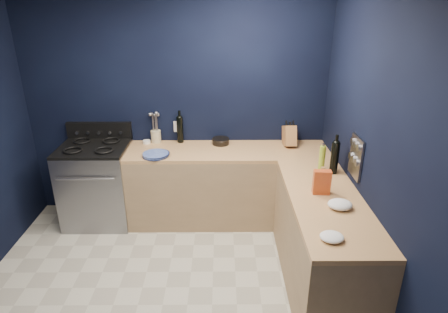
{
  "coord_description": "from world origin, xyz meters",
  "views": [
    {
      "loc": [
        0.52,
        -2.6,
        2.51
      ],
      "look_at": [
        0.55,
        1.0,
        1.0
      ],
      "focal_mm": 30.61,
      "sensor_mm": 36.0,
      "label": 1
    }
  ],
  "objects_px": {
    "gas_range": "(98,185)",
    "knife_block": "(289,136)",
    "utensil_crock": "(156,136)",
    "crouton_bag": "(322,182)",
    "plate_stack": "(156,155)"
  },
  "relations": [
    {
      "from": "gas_range",
      "to": "knife_block",
      "type": "height_order",
      "value": "knife_block"
    },
    {
      "from": "utensil_crock",
      "to": "knife_block",
      "type": "distance_m",
      "value": 1.57
    },
    {
      "from": "knife_block",
      "to": "crouton_bag",
      "type": "distance_m",
      "value": 1.19
    },
    {
      "from": "plate_stack",
      "to": "crouton_bag",
      "type": "distance_m",
      "value": 1.82
    },
    {
      "from": "gas_range",
      "to": "crouton_bag",
      "type": "relative_size",
      "value": 4.17
    },
    {
      "from": "gas_range",
      "to": "plate_stack",
      "type": "height_order",
      "value": "plate_stack"
    },
    {
      "from": "plate_stack",
      "to": "gas_range",
      "type": "bearing_deg",
      "value": 167.08
    },
    {
      "from": "gas_range",
      "to": "plate_stack",
      "type": "distance_m",
      "value": 0.88
    },
    {
      "from": "plate_stack",
      "to": "crouton_bag",
      "type": "xyz_separation_m",
      "value": [
        1.6,
        -0.86,
        0.09
      ]
    },
    {
      "from": "knife_block",
      "to": "crouton_bag",
      "type": "xyz_separation_m",
      "value": [
        0.09,
        -1.19,
        -0.01
      ]
    },
    {
      "from": "knife_block",
      "to": "crouton_bag",
      "type": "height_order",
      "value": "knife_block"
    },
    {
      "from": "utensil_crock",
      "to": "crouton_bag",
      "type": "relative_size",
      "value": 0.66
    },
    {
      "from": "knife_block",
      "to": "plate_stack",
      "type": "bearing_deg",
      "value": -171.23
    },
    {
      "from": "gas_range",
      "to": "crouton_bag",
      "type": "xyz_separation_m",
      "value": [
        2.33,
        -1.03,
        0.55
      ]
    },
    {
      "from": "gas_range",
      "to": "knife_block",
      "type": "relative_size",
      "value": 3.9
    }
  ]
}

